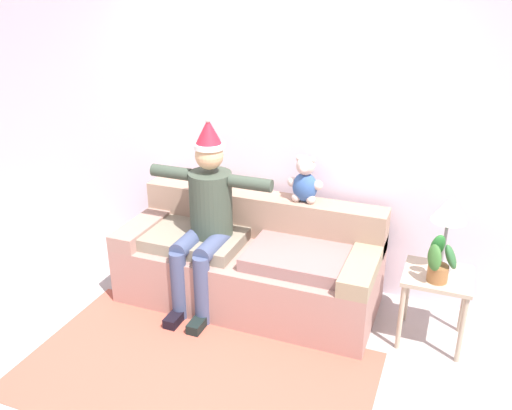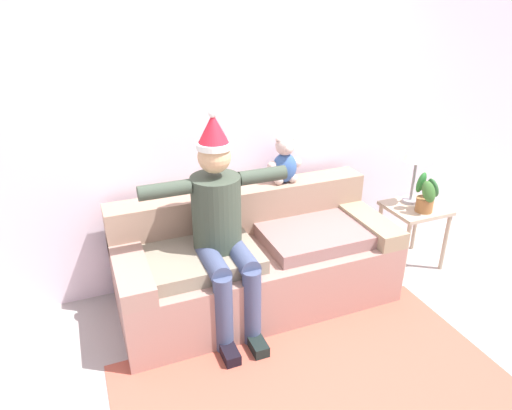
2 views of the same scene
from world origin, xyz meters
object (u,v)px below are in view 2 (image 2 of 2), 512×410
(teddy_bear, at_px, (285,162))
(table_lamp, at_px, (418,153))
(potted_plant, at_px, (426,195))
(person_seated, at_px, (221,223))
(side_table, at_px, (414,217))
(couch, at_px, (255,260))

(teddy_bear, xyz_separation_m, table_lamp, (1.10, -0.23, 0.00))
(potted_plant, bearing_deg, teddy_bear, 159.28)
(potted_plant, bearing_deg, person_seated, -179.42)
(side_table, bearing_deg, table_lamp, 83.59)
(person_seated, relative_size, potted_plant, 4.55)
(person_seated, distance_m, teddy_bear, 0.82)
(table_lamp, bearing_deg, person_seated, -173.47)
(teddy_bear, bearing_deg, potted_plant, -20.72)
(teddy_bear, bearing_deg, couch, -143.32)
(side_table, height_order, table_lamp, table_lamp)
(teddy_bear, distance_m, table_lamp, 1.12)
(potted_plant, bearing_deg, side_table, 88.30)
(teddy_bear, height_order, side_table, teddy_bear)
(couch, relative_size, table_lamp, 3.68)
(potted_plant, bearing_deg, table_lamp, 86.06)
(person_seated, bearing_deg, potted_plant, 0.58)
(potted_plant, bearing_deg, couch, 174.40)
(couch, distance_m, side_table, 1.46)
(teddy_bear, distance_m, potted_plant, 1.20)
(teddy_bear, xyz_separation_m, potted_plant, (1.09, -0.41, -0.29))
(teddy_bear, bearing_deg, side_table, -16.07)
(couch, relative_size, side_table, 3.73)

